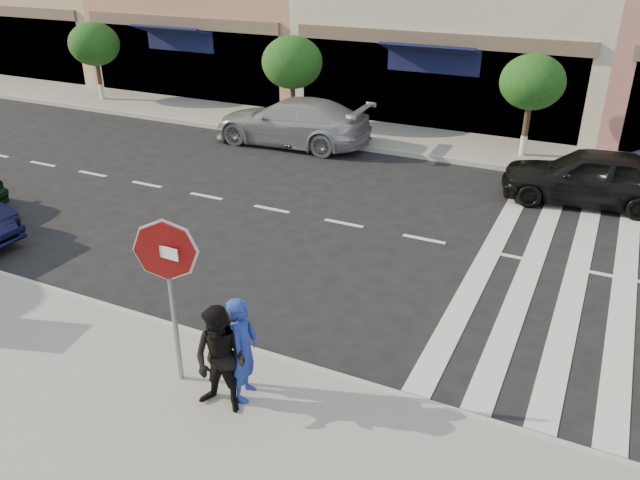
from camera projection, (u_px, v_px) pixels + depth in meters
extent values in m
plane|color=black|center=(258.00, 302.00, 11.75)|extent=(120.00, 120.00, 0.00)
cube|color=gray|center=(119.00, 425.00, 8.69)|extent=(60.00, 4.50, 0.15)
cube|color=gray|center=(429.00, 143.00, 20.62)|extent=(60.00, 3.00, 0.15)
cylinder|color=#473323|center=(99.00, 79.00, 25.55)|extent=(0.18, 0.18, 1.65)
cylinder|color=silver|center=(101.00, 91.00, 25.78)|extent=(0.20, 0.20, 0.60)
ellipsoid|color=#1D4313|center=(94.00, 44.00, 24.95)|extent=(2.00, 2.00, 1.70)
cylinder|color=#473323|center=(293.00, 102.00, 22.04)|extent=(0.18, 0.18, 1.60)
cylinder|color=silver|center=(293.00, 116.00, 22.26)|extent=(0.20, 0.20, 0.60)
ellipsoid|color=#1D4313|center=(292.00, 62.00, 21.44)|extent=(2.10, 2.10, 1.79)
cylinder|color=#473323|center=(526.00, 128.00, 18.88)|extent=(0.18, 0.18, 1.71)
cylinder|color=silver|center=(523.00, 145.00, 19.12)|extent=(0.20, 0.20, 0.60)
ellipsoid|color=#1D4313|center=(532.00, 82.00, 18.28)|extent=(1.90, 1.90, 1.62)
cylinder|color=gray|center=(174.00, 311.00, 8.97)|extent=(0.08, 0.08, 2.41)
cylinder|color=white|center=(166.00, 250.00, 8.54)|extent=(0.94, 0.05, 0.94)
cylinder|color=#9E1411|center=(165.00, 251.00, 8.52)|extent=(0.88, 0.06, 0.87)
cube|color=white|center=(163.00, 252.00, 8.50)|extent=(0.49, 0.04, 0.17)
imported|color=navy|center=(243.00, 349.00, 8.80)|extent=(0.51, 0.67, 1.63)
imported|color=black|center=(221.00, 360.00, 8.55)|extent=(0.83, 0.66, 1.65)
imported|color=#959499|center=(292.00, 122.00, 20.41)|extent=(5.29, 2.29, 1.52)
imported|color=black|center=(590.00, 176.00, 15.82)|extent=(4.44, 2.20, 1.46)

